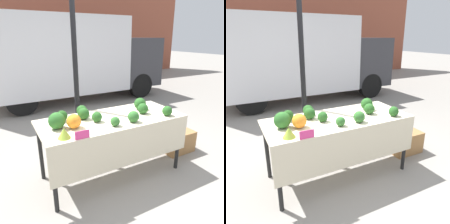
{
  "view_description": "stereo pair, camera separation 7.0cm",
  "coord_description": "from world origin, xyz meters",
  "views": [
    {
      "loc": [
        -1.24,
        -2.27,
        1.79
      ],
      "look_at": [
        0.0,
        0.0,
        0.89
      ],
      "focal_mm": 35.0,
      "sensor_mm": 36.0,
      "label": 1
    },
    {
      "loc": [
        -1.18,
        -2.3,
        1.79
      ],
      "look_at": [
        0.0,
        0.0,
        0.89
      ],
      "focal_mm": 35.0,
      "sensor_mm": 36.0,
      "label": 2
    }
  ],
  "objects": [
    {
      "name": "ground_plane",
      "position": [
        0.0,
        0.0,
        0.0
      ],
      "size": [
        40.0,
        40.0,
        0.0
      ],
      "primitive_type": "plane",
      "color": "gray"
    },
    {
      "name": "building_facade",
      "position": [
        0.0,
        7.8,
        2.36
      ],
      "size": [
        16.0,
        0.6,
        4.71
      ],
      "color": "brown",
      "rests_on": "ground_plane"
    },
    {
      "name": "tent_pole",
      "position": [
        -0.24,
        0.61,
        1.16
      ],
      "size": [
        0.07,
        0.07,
        2.33
      ],
      "color": "black",
      "rests_on": "ground_plane"
    },
    {
      "name": "parked_truck",
      "position": [
        0.76,
        3.83,
        1.24
      ],
      "size": [
        5.01,
        1.82,
        2.31
      ],
      "color": "silver",
      "rests_on": "ground_plane"
    },
    {
      "name": "market_table",
      "position": [
        0.0,
        -0.06,
        0.71
      ],
      "size": [
        1.84,
        0.79,
        0.81
      ],
      "color": "beige",
      "rests_on": "ground_plane"
    },
    {
      "name": "orange_cauliflower",
      "position": [
        -0.53,
        -0.08,
        0.89
      ],
      "size": [
        0.16,
        0.16,
        0.16
      ],
      "color": "orange",
      "rests_on": "market_table"
    },
    {
      "name": "romanesco_head",
      "position": [
        -0.7,
        -0.28,
        0.87
      ],
      "size": [
        0.14,
        0.14,
        0.11
      ],
      "color": "#93B238",
      "rests_on": "market_table"
    },
    {
      "name": "broccoli_head_0",
      "position": [
        0.44,
        -0.05,
        0.88
      ],
      "size": [
        0.14,
        0.14,
        0.14
      ],
      "color": "#285B23",
      "rests_on": "market_table"
    },
    {
      "name": "broccoli_head_1",
      "position": [
        -0.09,
        -0.24,
        0.87
      ],
      "size": [
        0.11,
        0.11,
        0.11
      ],
      "color": "#336B2D",
      "rests_on": "market_table"
    },
    {
      "name": "broccoli_head_2",
      "position": [
        0.51,
        0.11,
        0.9
      ],
      "size": [
        0.17,
        0.17,
        0.17
      ],
      "color": "#285B23",
      "rests_on": "market_table"
    },
    {
      "name": "broccoli_head_3",
      "position": [
        -0.22,
        -0.03,
        0.87
      ],
      "size": [
        0.13,
        0.13,
        0.13
      ],
      "color": "#285B23",
      "rests_on": "market_table"
    },
    {
      "name": "broccoli_head_4",
      "position": [
        -0.7,
        0.0,
        0.91
      ],
      "size": [
        0.19,
        0.19,
        0.19
      ],
      "color": "#2D6628",
      "rests_on": "market_table"
    },
    {
      "name": "broccoli_head_5",
      "position": [
        -0.33,
        0.13,
        0.88
      ],
      "size": [
        0.14,
        0.14,
        0.14
      ],
      "color": "#285B23",
      "rests_on": "market_table"
    },
    {
      "name": "broccoli_head_6",
      "position": [
        0.67,
        -0.27,
        0.88
      ],
      "size": [
        0.13,
        0.13,
        0.13
      ],
      "color": "#285B23",
      "rests_on": "market_table"
    },
    {
      "name": "broccoli_head_7",
      "position": [
        0.16,
        -0.24,
        0.88
      ],
      "size": [
        0.14,
        0.14,
        0.14
      ],
      "color": "#336B2D",
      "rests_on": "market_table"
    },
    {
      "name": "broccoli_head_8",
      "position": [
        -0.58,
        0.2,
        0.88
      ],
      "size": [
        0.13,
        0.13,
        0.13
      ],
      "color": "#23511E",
      "rests_on": "market_table"
    },
    {
      "name": "broccoli_head_9",
      "position": [
        -0.3,
        0.27,
        0.88
      ],
      "size": [
        0.14,
        0.14,
        0.14
      ],
      "color": "#285B23",
      "rests_on": "market_table"
    },
    {
      "name": "price_sign",
      "position": [
        -0.55,
        -0.38,
        0.86
      ],
      "size": [
        0.16,
        0.01,
        0.09
      ],
      "color": "#E53D84",
      "rests_on": "market_table"
    },
    {
      "name": "produce_crate",
      "position": [
        1.24,
        0.03,
        0.17
      ],
      "size": [
        0.49,
        0.33,
        0.34
      ],
      "color": "#9E7042",
      "rests_on": "ground_plane"
    }
  ]
}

